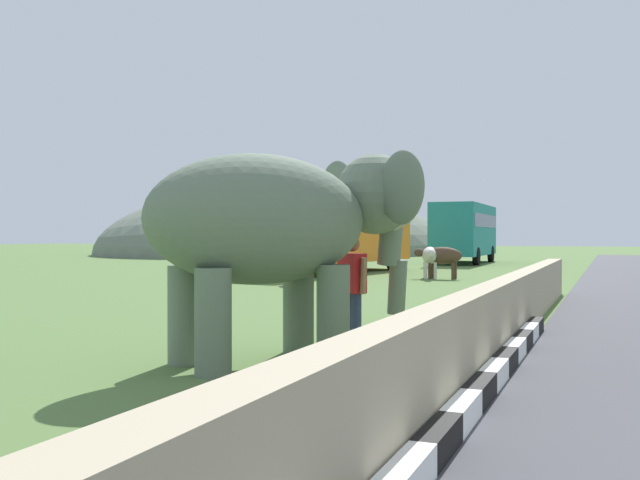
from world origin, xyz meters
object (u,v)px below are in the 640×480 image
object	(u,v)px
cow_mid	(441,256)
cow_near	(430,256)
bus_teal	(465,229)
bus_orange	(339,226)
person_handler	(352,286)
elephant	(284,222)
cow_far	(298,259)

from	to	relation	value
cow_mid	cow_near	bearing A→B (deg)	77.56
bus_teal	cow_mid	world-z (taller)	bus_teal
bus_teal	bus_orange	bearing A→B (deg)	166.70
person_handler	cow_mid	bearing A→B (deg)	8.46
elephant	bus_orange	distance (m)	22.04
person_handler	cow_far	size ratio (longest dim) A/B	0.97
person_handler	bus_orange	size ratio (longest dim) A/B	0.16
bus_teal	cow_far	size ratio (longest dim) A/B	5.23
elephant	cow_far	xyz separation A→B (m)	(12.87, 5.64, -0.96)
bus_orange	cow_far	size ratio (longest dim) A/B	5.96
elephant	bus_orange	size ratio (longest dim) A/B	0.39
elephant	cow_far	size ratio (longest dim) A/B	2.30
bus_teal	cow_mid	size ratio (longest dim) A/B	4.72
cow_far	bus_teal	bearing A→B (deg)	-4.06
elephant	person_handler	world-z (taller)	elephant
bus_teal	cow_far	distance (m)	21.02
bus_teal	cow_near	world-z (taller)	bus_teal
bus_orange	bus_teal	size ratio (longest dim) A/B	1.14
elephant	cow_near	world-z (taller)	elephant
bus_teal	cow_mid	xyz separation A→B (m)	(-15.67, -2.14, -1.21)
elephant	bus_orange	bearing A→B (deg)	19.13
person_handler	cow_far	distance (m)	13.13
elephant	bus_teal	size ratio (longest dim) A/B	0.44
elephant	cow_near	distance (m)	18.42
cow_mid	cow_far	xyz separation A→B (m)	(-5.26, 3.63, 0.00)
person_handler	bus_teal	distance (m)	32.89
bus_orange	bus_teal	distance (m)	13.34
elephant	cow_near	size ratio (longest dim) A/B	2.05
cow_mid	elephant	bearing A→B (deg)	-173.67
person_handler	cow_mid	distance (m)	17.05
cow_far	cow_near	bearing A→B (deg)	-30.57
elephant	bus_teal	distance (m)	34.05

